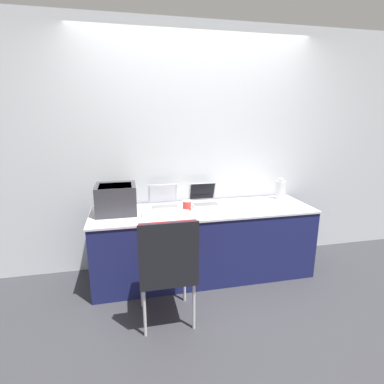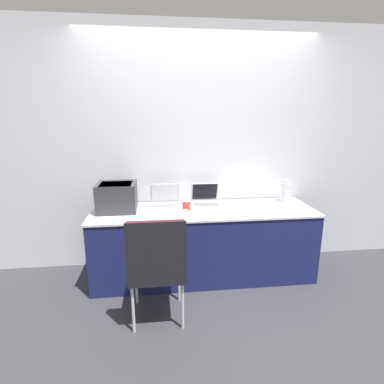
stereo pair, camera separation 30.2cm
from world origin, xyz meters
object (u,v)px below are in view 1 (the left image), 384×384
(printer, at_px, (116,198))
(laptop_right, at_px, (204,200))
(external_keyboard, at_px, (166,212))
(coffee_cup, at_px, (187,205))
(laptop_left, at_px, (164,202))
(metal_pitcher, at_px, (280,189))
(chair, at_px, (167,262))

(printer, xyz_separation_m, laptop_right, (0.92, 0.11, -0.10))
(external_keyboard, xyz_separation_m, coffee_cup, (0.23, 0.05, 0.04))
(printer, distance_m, laptop_left, 0.50)
(laptop_left, distance_m, laptop_right, 0.44)
(laptop_right, xyz_separation_m, external_keyboard, (-0.45, -0.23, -0.04))
(printer, distance_m, external_keyboard, 0.50)
(laptop_left, xyz_separation_m, metal_pitcher, (1.34, 0.00, 0.06))
(coffee_cup, relative_size, metal_pitcher, 0.41)
(printer, bearing_deg, laptop_left, 14.17)
(laptop_left, bearing_deg, printer, -165.83)
(metal_pitcher, height_order, chair, metal_pitcher)
(external_keyboard, bearing_deg, printer, 165.57)
(laptop_right, relative_size, external_keyboard, 0.65)
(laptop_right, bearing_deg, printer, -173.30)
(printer, relative_size, external_keyboard, 0.81)
(laptop_right, xyz_separation_m, chair, (-0.53, -0.92, -0.21))
(laptop_left, distance_m, chair, 0.97)
(laptop_left, relative_size, laptop_right, 1.02)
(laptop_right, height_order, coffee_cup, laptop_right)
(laptop_right, bearing_deg, external_keyboard, -153.31)
(laptop_left, bearing_deg, external_keyboard, -93.24)
(coffee_cup, xyz_separation_m, chair, (-0.31, -0.75, -0.22))
(laptop_left, relative_size, chair, 0.33)
(external_keyboard, bearing_deg, laptop_left, 86.76)
(metal_pitcher, bearing_deg, printer, -176.12)
(laptop_left, xyz_separation_m, coffee_cup, (0.21, -0.19, 0.00))
(laptop_left, distance_m, external_keyboard, 0.24)
(printer, bearing_deg, laptop_right, 6.70)
(printer, height_order, metal_pitcher, printer)
(laptop_left, height_order, metal_pitcher, metal_pitcher)
(printer, height_order, coffee_cup, printer)
(printer, height_order, external_keyboard, printer)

